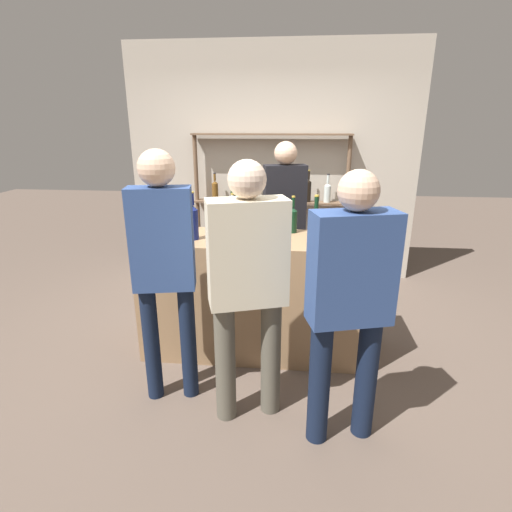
# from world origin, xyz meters

# --- Properties ---
(ground_plane) EXTENTS (16.00, 16.00, 0.00)m
(ground_plane) POSITION_xyz_m (0.00, 0.00, 0.00)
(ground_plane) COLOR brown
(bar_counter) EXTENTS (1.89, 0.62, 1.02)m
(bar_counter) POSITION_xyz_m (0.00, 0.00, 0.51)
(bar_counter) COLOR #997551
(bar_counter) RESTS_ON ground_plane
(back_wall) EXTENTS (3.49, 0.12, 2.80)m
(back_wall) POSITION_xyz_m (0.00, 1.91, 1.40)
(back_wall) COLOR #B2A899
(back_wall) RESTS_ON ground_plane
(back_shelf) EXTENTS (1.87, 0.18, 1.78)m
(back_shelf) POSITION_xyz_m (0.00, 1.73, 1.16)
(back_shelf) COLOR brown
(back_shelf) RESTS_ON ground_plane
(counter_bottle_0) EXTENTS (0.09, 0.09, 0.37)m
(counter_bottle_0) POSITION_xyz_m (0.47, -0.07, 1.16)
(counter_bottle_0) COLOR black
(counter_bottle_0) RESTS_ON bar_counter
(counter_bottle_1) EXTENTS (0.07, 0.07, 0.33)m
(counter_bottle_1) POSITION_xyz_m (-0.21, 0.18, 1.14)
(counter_bottle_1) COLOR silver
(counter_bottle_1) RESTS_ON bar_counter
(counter_bottle_2) EXTENTS (0.08, 0.08, 0.38)m
(counter_bottle_2) POSITION_xyz_m (-0.49, -0.08, 1.16)
(counter_bottle_2) COLOR #0F1956
(counter_bottle_2) RESTS_ON bar_counter
(counter_bottle_3) EXTENTS (0.07, 0.07, 0.31)m
(counter_bottle_3) POSITION_xyz_m (0.29, 0.21, 1.13)
(counter_bottle_3) COLOR black
(counter_bottle_3) RESTS_ON bar_counter
(counter_bottle_4) EXTENTS (0.08, 0.08, 0.35)m
(counter_bottle_4) POSITION_xyz_m (-0.10, 0.12, 1.15)
(counter_bottle_4) COLOR brown
(counter_bottle_4) RESTS_ON bar_counter
(counter_bottle_5) EXTENTS (0.08, 0.08, 0.33)m
(counter_bottle_5) POSITION_xyz_m (-0.74, -0.07, 1.14)
(counter_bottle_5) COLOR #0F1956
(counter_bottle_5) RESTS_ON bar_counter
(wine_glass) EXTENTS (0.07, 0.07, 0.15)m
(wine_glass) POSITION_xyz_m (0.10, -0.18, 1.13)
(wine_glass) COLOR silver
(wine_glass) RESTS_ON bar_counter
(cork_jar) EXTENTS (0.11, 0.11, 0.15)m
(cork_jar) POSITION_xyz_m (-0.66, 0.16, 1.09)
(cork_jar) COLOR silver
(cork_jar) RESTS_ON bar_counter
(customer_left) EXTENTS (0.43, 0.25, 1.76)m
(customer_left) POSITION_xyz_m (-0.54, -0.69, 1.06)
(customer_left) COLOR #121C33
(customer_left) RESTS_ON ground_plane
(server_behind_counter) EXTENTS (0.45, 0.28, 1.73)m
(server_behind_counter) POSITION_xyz_m (0.20, 0.96, 1.03)
(server_behind_counter) COLOR black
(server_behind_counter) RESTS_ON ground_plane
(customer_right) EXTENTS (0.51, 0.32, 1.68)m
(customer_right) POSITION_xyz_m (0.63, -0.97, 0.98)
(customer_right) COLOR #121C33
(customer_right) RESTS_ON ground_plane
(customer_center) EXTENTS (0.52, 0.35, 1.71)m
(customer_center) POSITION_xyz_m (0.03, -0.82, 1.00)
(customer_center) COLOR #575347
(customer_center) RESTS_ON ground_plane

